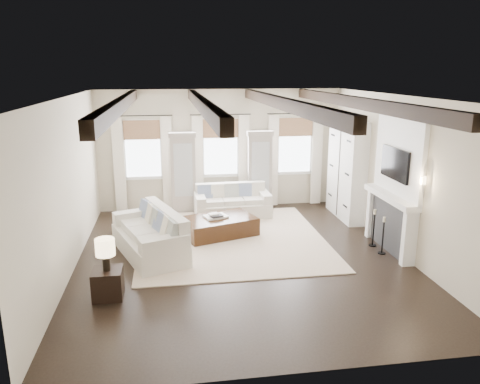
{
  "coord_description": "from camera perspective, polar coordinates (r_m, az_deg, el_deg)",
  "views": [
    {
      "loc": [
        -1.37,
        -8.67,
        3.68
      ],
      "look_at": [
        0.1,
        0.9,
        1.15
      ],
      "focal_mm": 35.0,
      "sensor_mm": 36.0,
      "label": 1
    }
  ],
  "objects": [
    {
      "name": "side_table_front",
      "position": [
        8.21,
        -15.81,
        -10.7
      ],
      "size": [
        0.49,
        0.49,
        0.49
      ],
      "primitive_type": "cube",
      "color": "black",
      "rests_on": "ground"
    },
    {
      "name": "lamp_back",
      "position": [
        12.74,
        -7.58,
        2.35
      ],
      "size": [
        0.35,
        0.35,
        0.6
      ],
      "color": "black",
      "rests_on": "side_table_back"
    },
    {
      "name": "candlestick_near",
      "position": [
        10.08,
        17.01,
        -5.45
      ],
      "size": [
        0.16,
        0.16,
        0.79
      ],
      "color": "black",
      "rests_on": "ground"
    },
    {
      "name": "ground",
      "position": [
        9.52,
        0.25,
        -8.1
      ],
      "size": [
        7.5,
        7.5,
        0.0
      ],
      "primitive_type": "plane",
      "color": "black",
      "rests_on": "ground"
    },
    {
      "name": "area_rug",
      "position": [
        10.53,
        -1.05,
        -5.75
      ],
      "size": [
        4.09,
        4.34,
        0.02
      ],
      "primitive_type": "cube",
      "color": "beige",
      "rests_on": "ground"
    },
    {
      "name": "sofa_back",
      "position": [
        12.12,
        -0.96,
        -1.38
      ],
      "size": [
        1.95,
        0.93,
        0.82
      ],
      "color": "silver",
      "rests_on": "ground"
    },
    {
      "name": "side_table_back",
      "position": [
        12.91,
        -7.47,
        -0.69
      ],
      "size": [
        0.39,
        0.39,
        0.58
      ],
      "primitive_type": "cube",
      "color": "black",
      "rests_on": "ground"
    },
    {
      "name": "ottoman",
      "position": [
        10.75,
        -2.6,
        -4.2
      ],
      "size": [
        1.84,
        1.46,
        0.42
      ],
      "primitive_type": "cube",
      "rotation": [
        0.0,
        0.0,
        0.32
      ],
      "color": "black",
      "rests_on": "ground"
    },
    {
      "name": "tray",
      "position": [
        10.7,
        -2.99,
        -2.99
      ],
      "size": [
        0.59,
        0.52,
        0.04
      ],
      "primitive_type": "cube",
      "rotation": [
        0.0,
        0.0,
        0.32
      ],
      "color": "white",
      "rests_on": "ottoman"
    },
    {
      "name": "candlestick_far",
      "position": [
        10.46,
        15.96,
        -4.57
      ],
      "size": [
        0.17,
        0.17,
        0.82
      ],
      "color": "black",
      "rests_on": "ground"
    },
    {
      "name": "lamp_front",
      "position": [
        7.97,
        -16.11,
        -6.69
      ],
      "size": [
        0.32,
        0.32,
        0.55
      ],
      "color": "black",
      "rests_on": "side_table_front"
    },
    {
      "name": "book_lower",
      "position": [
        10.61,
        -2.88,
        -2.92
      ],
      "size": [
        0.31,
        0.27,
        0.04
      ],
      "primitive_type": "cube",
      "rotation": [
        0.0,
        0.0,
        0.32
      ],
      "color": "#262628",
      "rests_on": "tray"
    },
    {
      "name": "book_upper",
      "position": [
        10.63,
        -3.25,
        -2.69
      ],
      "size": [
        0.26,
        0.23,
        0.03
      ],
      "primitive_type": "cube",
      "rotation": [
        0.0,
        0.0,
        0.32
      ],
      "color": "beige",
      "rests_on": "book_lower"
    },
    {
      "name": "sofa_left",
      "position": [
        9.78,
        -10.63,
        -5.32
      ],
      "size": [
        1.67,
        2.39,
        0.94
      ],
      "color": "silver",
      "rests_on": "ground"
    },
    {
      "name": "room_shell",
      "position": [
        9.96,
        3.72,
        4.26
      ],
      "size": [
        6.54,
        7.54,
        3.22
      ],
      "color": "beige",
      "rests_on": "ground"
    }
  ]
}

